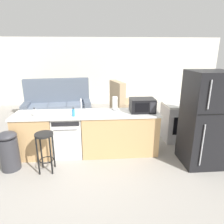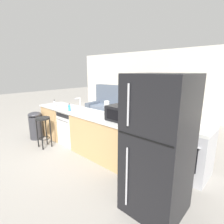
{
  "view_description": "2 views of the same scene",
  "coord_description": "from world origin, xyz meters",
  "px_view_note": "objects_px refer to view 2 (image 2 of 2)",
  "views": [
    {
      "loc": [
        0.36,
        -3.9,
        2.12
      ],
      "look_at": [
        0.68,
        0.28,
        0.82
      ],
      "focal_mm": 32.0,
      "sensor_mm": 36.0,
      "label": 1
    },
    {
      "loc": [
        3.29,
        -2.42,
        1.82
      ],
      "look_at": [
        0.54,
        0.57,
        0.84
      ],
      "focal_mm": 28.0,
      "sensor_mm": 36.0,
      "label": 2
    }
  ],
  "objects_px": {
    "stove_range": "(187,150)",
    "couch": "(115,110)",
    "microwave": "(121,113)",
    "refrigerator": "(158,147)",
    "bar_stool": "(43,126)",
    "dishwasher": "(73,127)",
    "kettle": "(198,125)",
    "trash_bin": "(36,125)",
    "paper_towel_roll": "(107,108)",
    "armchair": "(168,122)",
    "soap_bottle": "(69,108)",
    "dish_soap_bottle": "(55,103)"
  },
  "relations": [
    {
      "from": "microwave",
      "to": "soap_bottle",
      "type": "xyz_separation_m",
      "value": [
        -1.38,
        -0.19,
        -0.07
      ]
    },
    {
      "from": "stove_range",
      "to": "bar_stool",
      "type": "relative_size",
      "value": 1.22
    },
    {
      "from": "kettle",
      "to": "armchair",
      "type": "height_order",
      "value": "armchair"
    },
    {
      "from": "refrigerator",
      "to": "soap_bottle",
      "type": "distance_m",
      "value": 2.48
    },
    {
      "from": "trash_bin",
      "to": "armchair",
      "type": "bearing_deg",
      "value": 48.57
    },
    {
      "from": "bar_stool",
      "to": "couch",
      "type": "bearing_deg",
      "value": 95.86
    },
    {
      "from": "paper_towel_roll",
      "to": "armchair",
      "type": "relative_size",
      "value": 0.24
    },
    {
      "from": "stove_range",
      "to": "dish_soap_bottle",
      "type": "xyz_separation_m",
      "value": [
        -3.19,
        -0.69,
        0.52
      ]
    },
    {
      "from": "kettle",
      "to": "paper_towel_roll",
      "type": "bearing_deg",
      "value": -172.58
    },
    {
      "from": "refrigerator",
      "to": "bar_stool",
      "type": "xyz_separation_m",
      "value": [
        -2.93,
        -0.07,
        -0.36
      ]
    },
    {
      "from": "paper_towel_roll",
      "to": "armchair",
      "type": "xyz_separation_m",
      "value": [
        0.45,
        2.08,
        -0.69
      ]
    },
    {
      "from": "stove_range",
      "to": "couch",
      "type": "height_order",
      "value": "couch"
    },
    {
      "from": "dishwasher",
      "to": "armchair",
      "type": "xyz_separation_m",
      "value": [
        1.44,
        2.27,
        -0.07
      ]
    },
    {
      "from": "armchair",
      "to": "dishwasher",
      "type": "bearing_deg",
      "value": -122.37
    },
    {
      "from": "microwave",
      "to": "refrigerator",
      "type": "bearing_deg",
      "value": -27.28
    },
    {
      "from": "paper_towel_roll",
      "to": "trash_bin",
      "type": "distance_m",
      "value": 2.22
    },
    {
      "from": "kettle",
      "to": "couch",
      "type": "relative_size",
      "value": 0.1
    },
    {
      "from": "soap_bottle",
      "to": "dish_soap_bottle",
      "type": "xyz_separation_m",
      "value": [
        -0.74,
        0.05,
        0.0
      ]
    },
    {
      "from": "dish_soap_bottle",
      "to": "kettle",
      "type": "bearing_deg",
      "value": 9.51
    },
    {
      "from": "couch",
      "to": "refrigerator",
      "type": "bearing_deg",
      "value": -41.35
    },
    {
      "from": "refrigerator",
      "to": "microwave",
      "type": "distance_m",
      "value": 1.21
    },
    {
      "from": "kettle",
      "to": "bar_stool",
      "type": "relative_size",
      "value": 0.28
    },
    {
      "from": "trash_bin",
      "to": "armchair",
      "type": "distance_m",
      "value": 3.71
    },
    {
      "from": "dishwasher",
      "to": "soap_bottle",
      "type": "bearing_deg",
      "value": -51.0
    },
    {
      "from": "stove_range",
      "to": "paper_towel_roll",
      "type": "xyz_separation_m",
      "value": [
        -1.61,
        -0.36,
        0.59
      ]
    },
    {
      "from": "dish_soap_bottle",
      "to": "kettle",
      "type": "distance_m",
      "value": 3.41
    },
    {
      "from": "refrigerator",
      "to": "trash_bin",
      "type": "xyz_separation_m",
      "value": [
        -3.61,
        0.04,
        -0.51
      ]
    },
    {
      "from": "dishwasher",
      "to": "bar_stool",
      "type": "distance_m",
      "value": 0.71
    },
    {
      "from": "refrigerator",
      "to": "microwave",
      "type": "xyz_separation_m",
      "value": [
        -1.06,
        0.55,
        0.15
      ]
    },
    {
      "from": "soap_bottle",
      "to": "dish_soap_bottle",
      "type": "bearing_deg",
      "value": 176.32
    },
    {
      "from": "paper_towel_roll",
      "to": "bar_stool",
      "type": "bearing_deg",
      "value": -148.38
    },
    {
      "from": "dishwasher",
      "to": "kettle",
      "type": "bearing_deg",
      "value": 8.68
    },
    {
      "from": "dish_soap_bottle",
      "to": "couch",
      "type": "height_order",
      "value": "couch"
    },
    {
      "from": "refrigerator",
      "to": "paper_towel_roll",
      "type": "xyz_separation_m",
      "value": [
        -1.61,
        0.74,
        0.15
      ]
    },
    {
      "from": "trash_bin",
      "to": "kettle",
      "type": "bearing_deg",
      "value": 13.79
    },
    {
      "from": "stove_range",
      "to": "bar_stool",
      "type": "xyz_separation_m",
      "value": [
        -2.93,
        -1.17,
        0.08
      ]
    },
    {
      "from": "paper_towel_roll",
      "to": "trash_bin",
      "type": "xyz_separation_m",
      "value": [
        -2.0,
        -0.7,
        -0.66
      ]
    },
    {
      "from": "couch",
      "to": "trash_bin",
      "type": "bearing_deg",
      "value": -97.86
    },
    {
      "from": "dishwasher",
      "to": "paper_towel_roll",
      "type": "relative_size",
      "value": 2.98
    },
    {
      "from": "dishwasher",
      "to": "stove_range",
      "type": "bearing_deg",
      "value": 11.91
    },
    {
      "from": "kettle",
      "to": "couch",
      "type": "distance_m",
      "value": 3.92
    },
    {
      "from": "soap_bottle",
      "to": "bar_stool",
      "type": "relative_size",
      "value": 0.24
    },
    {
      "from": "paper_towel_roll",
      "to": "soap_bottle",
      "type": "distance_m",
      "value": 0.92
    },
    {
      "from": "bar_stool",
      "to": "armchair",
      "type": "bearing_deg",
      "value": 58.57
    },
    {
      "from": "trash_bin",
      "to": "stove_range",
      "type": "bearing_deg",
      "value": 16.26
    },
    {
      "from": "microwave",
      "to": "couch",
      "type": "height_order",
      "value": "couch"
    },
    {
      "from": "bar_stool",
      "to": "couch",
      "type": "distance_m",
      "value": 2.93
    },
    {
      "from": "kettle",
      "to": "bar_stool",
      "type": "distance_m",
      "value": 3.3
    },
    {
      "from": "microwave",
      "to": "dish_soap_bottle",
      "type": "height_order",
      "value": "microwave"
    },
    {
      "from": "stove_range",
      "to": "armchair",
      "type": "bearing_deg",
      "value": 123.89
    }
  ]
}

